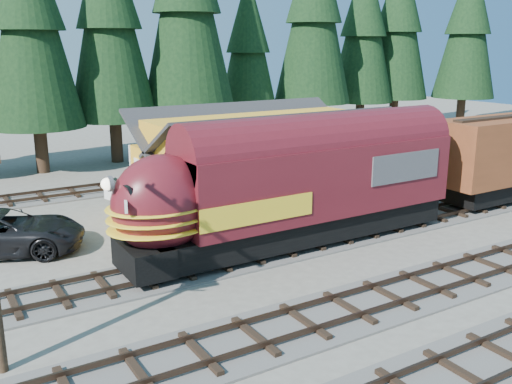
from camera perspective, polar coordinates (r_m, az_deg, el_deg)
ground at (r=23.25m, az=14.00°, el=-7.24°), size 120.00×120.00×0.00m
track_siding at (r=33.00m, az=21.38°, el=-1.24°), size 68.00×3.20×0.33m
track_spur at (r=34.47m, az=-20.98°, el=-0.56°), size 32.00×3.20×0.33m
depot at (r=30.39m, az=0.19°, el=4.11°), size 12.80×7.00×5.30m
conifer_backdrop at (r=45.19m, az=-1.89°, el=17.00°), size 79.82×23.75×17.13m
locomotive at (r=23.78m, az=3.09°, el=0.06°), size 15.82×3.14×4.30m
pickup_truck_a at (r=25.91m, az=-24.00°, el=-3.69°), size 7.20×5.30×1.82m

